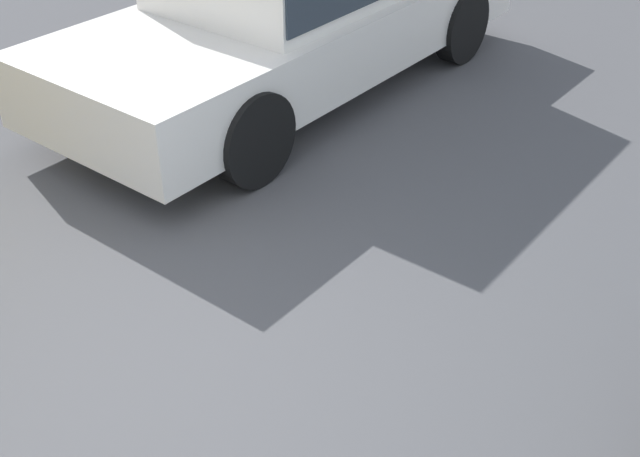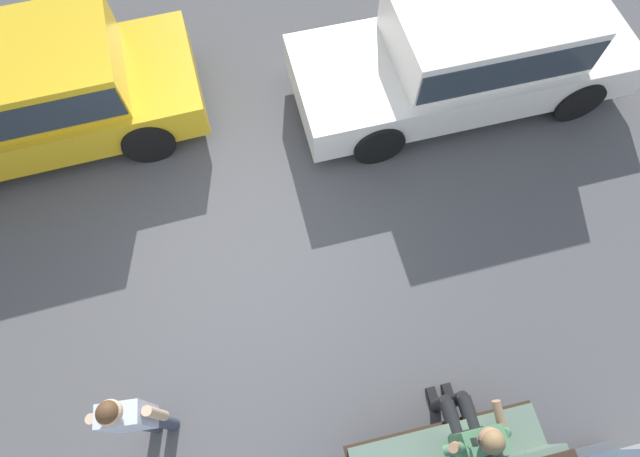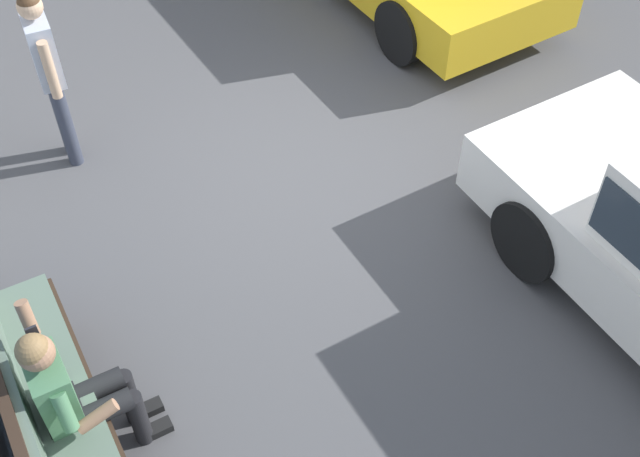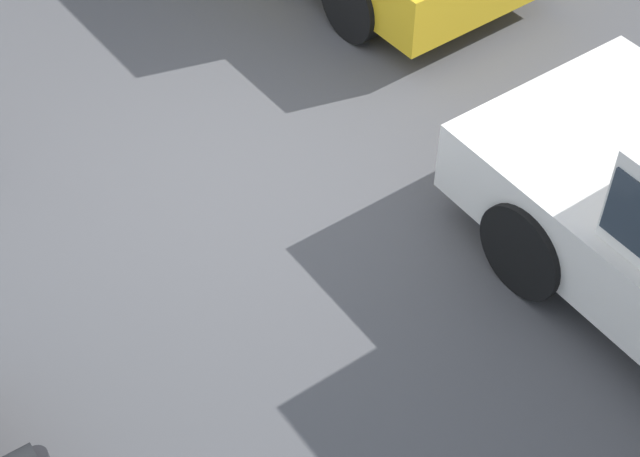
% 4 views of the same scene
% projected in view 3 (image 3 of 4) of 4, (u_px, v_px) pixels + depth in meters
% --- Properties ---
extents(ground_plane, '(60.00, 60.00, 0.00)m').
position_uv_depth(ground_plane, '(312.00, 165.00, 7.49)').
color(ground_plane, '#4C4C4F').
extents(bench, '(1.95, 0.55, 1.04)m').
position_uv_depth(bench, '(33.00, 390.00, 5.16)').
color(bench, '#332319').
rests_on(bench, ground_plane).
extents(person_on_phone, '(0.73, 0.74, 1.38)m').
position_uv_depth(person_on_phone, '(74.00, 392.00, 5.01)').
color(person_on_phone, black).
rests_on(person_on_phone, ground_plane).
extents(pedestrian_standing, '(0.55, 0.23, 1.73)m').
position_uv_depth(pedestrian_standing, '(48.00, 67.00, 6.83)').
color(pedestrian_standing, '#383D4C').
rests_on(pedestrian_standing, ground_plane).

